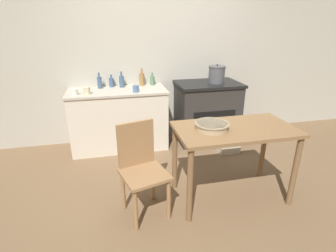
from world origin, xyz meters
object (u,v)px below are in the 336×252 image
at_px(work_table, 234,139).
at_px(cup_center_right, 87,91).
at_px(mixing_bowl_large, 212,126).
at_px(stock_pot, 217,74).
at_px(bottle_mid_left, 111,82).
at_px(bottle_center, 100,82).
at_px(bottle_left, 152,80).
at_px(cup_right, 136,89).
at_px(chair, 141,167).
at_px(bottle_center_left, 122,81).
at_px(cup_mid_right, 74,92).
at_px(flour_sack, 229,140).
at_px(bottle_far_left, 142,79).
at_px(stove, 207,112).

bearing_deg(work_table, cup_center_right, 137.55).
bearing_deg(cup_center_right, mixing_bowl_large, -47.39).
height_order(stock_pot, bottle_mid_left, stock_pot).
height_order(bottle_mid_left, bottle_center, bottle_center).
relative_size(bottle_left, cup_right, 1.96).
bearing_deg(bottle_left, bottle_mid_left, 178.61).
distance_m(mixing_bowl_large, bottle_center, 1.95).
bearing_deg(stock_pot, chair, -132.63).
distance_m(chair, cup_center_right, 1.51).
bearing_deg(bottle_center_left, cup_right, -63.80).
xyz_separation_m(chair, cup_mid_right, (-0.68, 1.35, 0.43)).
distance_m(flour_sack, cup_center_right, 2.06).
relative_size(mixing_bowl_large, bottle_mid_left, 1.84).
bearing_deg(cup_center_right, chair, -68.96).
bearing_deg(cup_right, mixing_bowl_large, -65.88).
relative_size(chair, bottle_far_left, 3.55).
distance_m(bottle_center, cup_mid_right, 0.45).
bearing_deg(stock_pot, work_table, -105.00).
xyz_separation_m(stove, cup_right, (-1.10, -0.15, 0.46)).
xyz_separation_m(bottle_center_left, bottle_center, (-0.31, 0.00, -0.00)).
relative_size(bottle_center, cup_right, 2.36).
bearing_deg(flour_sack, cup_mid_right, 169.38).
height_order(stock_pot, bottle_left, stock_pot).
distance_m(cup_mid_right, cup_right, 0.79).
distance_m(bottle_far_left, cup_mid_right, 0.99).
xyz_separation_m(mixing_bowl_large, bottle_left, (-0.29, 1.67, 0.11)).
bearing_deg(bottle_center, cup_mid_right, -135.30).
height_order(chair, bottle_center_left, bottle_center_left).
bearing_deg(stove, bottle_center_left, 171.71).
height_order(flour_sack, stock_pot, stock_pot).
xyz_separation_m(work_table, chair, (-0.94, -0.02, -0.19)).
height_order(bottle_left, cup_center_right, bottle_left).
distance_m(bottle_left, bottle_mid_left, 0.60).
height_order(flour_sack, bottle_mid_left, bottle_mid_left).
relative_size(work_table, bottle_mid_left, 6.55).
distance_m(bottle_left, cup_center_right, 0.99).
distance_m(flour_sack, bottle_center, 2.02).
relative_size(bottle_mid_left, cup_mid_right, 2.10).
xyz_separation_m(work_table, bottle_left, (-0.53, 1.68, 0.27)).
height_order(flour_sack, bottle_center, bottle_center).
xyz_separation_m(mixing_bowl_large, bottle_far_left, (-0.44, 1.67, 0.14)).
bearing_deg(cup_mid_right, chair, -63.36).
relative_size(stove, cup_right, 10.02).
height_order(stove, bottle_far_left, bottle_far_left).
relative_size(stock_pot, bottle_mid_left, 1.52).
relative_size(stove, work_table, 0.80).
distance_m(flour_sack, cup_right, 1.50).
distance_m(bottle_left, cup_mid_right, 1.14).
xyz_separation_m(flour_sack, bottle_center_left, (-1.42, 0.69, 0.77)).
relative_size(chair, bottle_left, 4.87).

